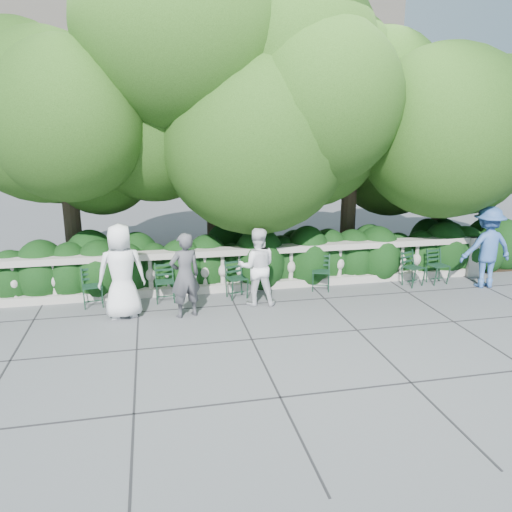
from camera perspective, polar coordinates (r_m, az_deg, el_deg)
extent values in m
plane|color=#505257|center=(9.99, 1.20, -6.99)|extent=(90.00, 90.00, 0.00)
cube|color=#9E998E|center=(11.62, -0.82, -3.37)|extent=(12.00, 0.32, 0.18)
cube|color=#9E998E|center=(11.38, -0.84, 0.66)|extent=(12.00, 0.36, 0.14)
cube|color=#9E998E|center=(13.79, 23.45, 0.08)|extent=(0.44, 0.44, 1.00)
cylinder|color=#3F3023|center=(12.78, -20.22, 3.46)|extent=(0.40, 0.40, 2.80)
ellipsoid|color=#19380F|center=(12.14, -21.47, 13.66)|extent=(5.28, 5.28, 3.96)
cylinder|color=#3F3023|center=(13.29, -4.83, 6.02)|extent=(0.40, 0.40, 3.40)
ellipsoid|color=#19380F|center=(12.65, -4.79, 18.04)|extent=(6.24, 6.24, 4.68)
cylinder|color=#3F3023|center=(13.54, 10.50, 5.13)|extent=(0.40, 0.40, 3.00)
ellipsoid|color=#19380F|center=(12.94, 11.81, 15.41)|extent=(5.52, 5.52, 4.14)
cylinder|color=#3F3023|center=(15.38, 20.18, 4.85)|extent=(0.40, 0.40, 2.60)
ellipsoid|color=#19380F|center=(14.86, 21.73, 12.56)|extent=(4.80, 4.80, 3.60)
imported|color=white|center=(10.05, -15.12, -1.71)|extent=(0.98, 0.70, 1.88)
imported|color=#46464C|center=(9.86, -8.12, -2.20)|extent=(0.71, 0.57, 1.70)
imported|color=white|center=(10.42, 0.12, -1.25)|extent=(0.89, 0.74, 1.65)
imported|color=#355BA1|center=(12.76, 24.88, 0.91)|extent=(1.26, 0.75, 1.90)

